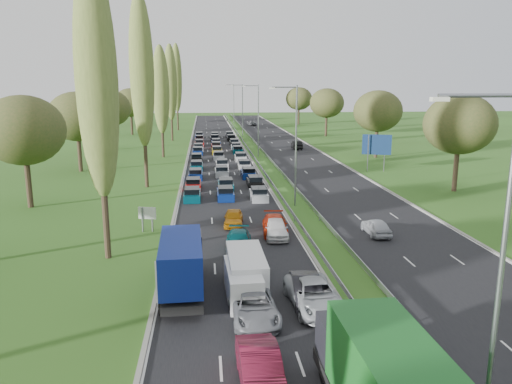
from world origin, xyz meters
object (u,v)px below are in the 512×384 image
white_van_rear (243,282)px  info_sign (147,216)px  blue_lorry (182,263)px  white_van_front (246,269)px  direction_sign (377,146)px

white_van_rear → info_sign: info_sign is taller
blue_lorry → white_van_rear: (3.48, -1.13, -0.87)m
blue_lorry → white_van_rear: 3.76m
white_van_front → info_sign: (-7.23, 12.38, 0.26)m
blue_lorry → direction_sign: bearing=55.4°
white_van_rear → info_sign: bearing=114.3°
blue_lorry → white_van_front: bearing=5.6°
blue_lorry → direction_sign: (25.36, 39.34, 1.73)m
info_sign → blue_lorry: bearing=-75.0°
info_sign → white_van_front: bearing=-59.7°
white_van_front → white_van_rear: white_van_front is taller
white_van_front → white_van_rear: 1.65m
blue_lorry → info_sign: blue_lorry is taller
white_van_rear → direction_sign: 46.07m
white_van_front → direction_sign: direction_sign is taller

